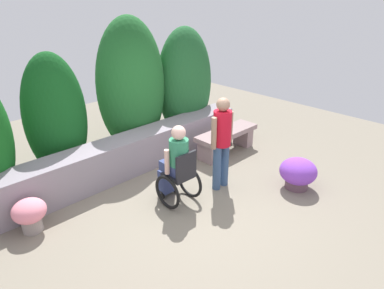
{
  "coord_description": "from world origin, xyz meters",
  "views": [
    {
      "loc": [
        -3.21,
        -3.3,
        3.16
      ],
      "look_at": [
        0.34,
        0.34,
        0.85
      ],
      "focal_mm": 32.06,
      "sensor_mm": 36.0,
      "label": 1
    }
  ],
  "objects_px": {
    "person_standing_companion": "(222,138)",
    "flower_pot_purple_near": "(30,213)",
    "person_in_wheelchair": "(177,167)",
    "flower_pot_terracotta_by_wall": "(298,173)",
    "stone_bench": "(227,138)"
  },
  "relations": [
    {
      "from": "person_standing_companion",
      "to": "flower_pot_purple_near",
      "type": "xyz_separation_m",
      "value": [
        -2.83,
        1.07,
        -0.63
      ]
    },
    {
      "from": "person_standing_companion",
      "to": "flower_pot_purple_near",
      "type": "height_order",
      "value": "person_standing_companion"
    },
    {
      "from": "person_in_wheelchair",
      "to": "flower_pot_terracotta_by_wall",
      "type": "height_order",
      "value": "person_in_wheelchair"
    },
    {
      "from": "stone_bench",
      "to": "flower_pot_purple_near",
      "type": "relative_size",
      "value": 2.96
    },
    {
      "from": "person_in_wheelchair",
      "to": "person_standing_companion",
      "type": "height_order",
      "value": "person_standing_companion"
    },
    {
      "from": "stone_bench",
      "to": "flower_pot_terracotta_by_wall",
      "type": "relative_size",
      "value": 2.37
    },
    {
      "from": "stone_bench",
      "to": "flower_pot_terracotta_by_wall",
      "type": "height_order",
      "value": "flower_pot_terracotta_by_wall"
    },
    {
      "from": "stone_bench",
      "to": "person_standing_companion",
      "type": "relative_size",
      "value": 0.93
    },
    {
      "from": "person_in_wheelchair",
      "to": "person_standing_companion",
      "type": "xyz_separation_m",
      "value": [
        0.84,
        -0.19,
        0.3
      ]
    },
    {
      "from": "flower_pot_purple_near",
      "to": "person_in_wheelchair",
      "type": "bearing_deg",
      "value": -23.83
    },
    {
      "from": "stone_bench",
      "to": "person_in_wheelchair",
      "type": "relative_size",
      "value": 1.12
    },
    {
      "from": "person_in_wheelchair",
      "to": "flower_pot_terracotta_by_wall",
      "type": "bearing_deg",
      "value": -42.01
    },
    {
      "from": "stone_bench",
      "to": "flower_pot_purple_near",
      "type": "xyz_separation_m",
      "value": [
        -3.95,
        0.24,
        -0.04
      ]
    },
    {
      "from": "flower_pot_purple_near",
      "to": "flower_pot_terracotta_by_wall",
      "type": "xyz_separation_m",
      "value": [
        3.76,
        -2.02,
        -0.01
      ]
    },
    {
      "from": "flower_pot_terracotta_by_wall",
      "to": "person_standing_companion",
      "type": "bearing_deg",
      "value": 134.24
    }
  ]
}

